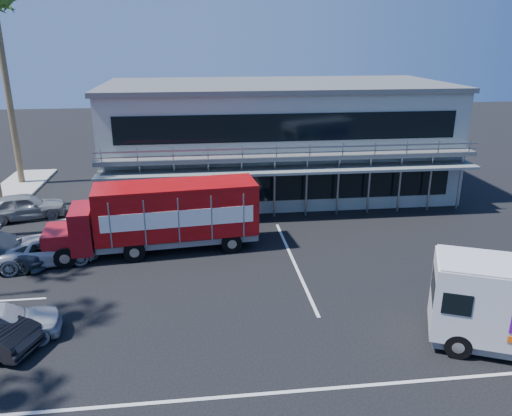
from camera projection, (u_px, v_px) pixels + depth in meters
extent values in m
plane|color=black|center=(260.00, 295.00, 20.65)|extent=(120.00, 120.00, 0.00)
cube|color=#969B8E|center=(276.00, 140.00, 33.93)|extent=(22.00, 10.00, 7.00)
cube|color=#515454|center=(277.00, 85.00, 32.75)|extent=(22.40, 10.40, 0.30)
cube|color=#515454|center=(291.00, 157.00, 28.64)|extent=(22.00, 1.20, 0.25)
cube|color=gray|center=(293.00, 150.00, 27.97)|extent=(22.00, 0.08, 0.90)
cube|color=slate|center=(292.00, 170.00, 28.59)|extent=(22.00, 1.80, 0.15)
cube|color=black|center=(289.00, 187.00, 29.84)|extent=(20.00, 0.06, 1.60)
cube|color=black|center=(290.00, 127.00, 28.67)|extent=(20.00, 0.06, 1.60)
cylinder|color=brown|center=(9.00, 100.00, 34.35)|extent=(0.44, 0.44, 12.00)
cube|color=maroon|center=(60.00, 240.00, 23.70)|extent=(1.58, 2.32, 1.17)
cube|color=maroon|center=(83.00, 228.00, 23.75)|extent=(1.22, 2.52, 2.05)
cube|color=black|center=(81.00, 216.00, 23.56)|extent=(0.26, 2.06, 0.68)
cube|color=#AF0A10|center=(177.00, 209.00, 24.48)|extent=(8.00, 3.21, 2.53)
cube|color=slate|center=(178.00, 237.00, 24.97)|extent=(7.96, 2.85, 0.29)
cube|color=white|center=(179.00, 219.00, 23.38)|extent=(7.14, 0.76, 0.83)
cube|color=white|center=(175.00, 203.00, 25.64)|extent=(7.14, 0.76, 0.83)
cylinder|color=black|center=(65.00, 258.00, 22.93)|extent=(1.04, 0.38, 1.01)
cylinder|color=black|center=(71.00, 240.00, 24.91)|extent=(1.04, 0.38, 1.01)
cylinder|color=black|center=(134.00, 252.00, 23.58)|extent=(1.04, 0.38, 1.01)
cylinder|color=black|center=(135.00, 235.00, 25.55)|extent=(1.04, 0.38, 1.01)
cylinder|color=black|center=(232.00, 243.00, 24.55)|extent=(1.04, 0.38, 1.01)
cylinder|color=black|center=(225.00, 228.00, 26.53)|extent=(1.04, 0.38, 1.01)
cube|color=black|center=(434.00, 285.00, 17.11)|extent=(0.78, 1.69, 0.88)
cylinder|color=black|center=(458.00, 346.00, 16.52)|extent=(0.92, 0.61, 0.88)
cylinder|color=black|center=(454.00, 316.00, 18.29)|extent=(0.92, 0.61, 0.88)
imported|color=silver|center=(49.00, 249.00, 23.49)|extent=(5.12, 3.27, 1.31)
imported|color=gray|center=(25.00, 206.00, 29.12)|extent=(4.80, 2.85, 1.53)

